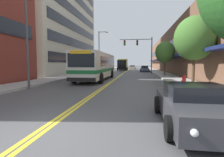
{
  "coord_description": "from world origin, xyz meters",
  "views": [
    {
      "loc": [
        2.62,
        -4.24,
        1.88
      ],
      "look_at": [
        -0.68,
        18.59,
        -0.11
      ],
      "focal_mm": 28.0,
      "sensor_mm": 36.0,
      "label": 1
    }
  ],
  "objects_px": {
    "car_silver_parked_left_near": "(101,70)",
    "box_truck": "(123,64)",
    "car_champagne_moving_lead": "(132,67)",
    "street_tree_right_far": "(165,52)",
    "city_bus": "(97,65)",
    "car_dark_grey_parked_right_foreground": "(196,106)",
    "street_tree_right_mid": "(195,38)",
    "fire_hydrant": "(184,81)",
    "traffic_signal_mast": "(141,48)",
    "street_lamp_left_far": "(100,49)",
    "street_lamp_left_near": "(29,13)",
    "car_slate_blue_parked_right_mid": "(145,69)"
  },
  "relations": [
    {
      "from": "car_silver_parked_left_near",
      "to": "box_truck",
      "type": "height_order",
      "value": "box_truck"
    },
    {
      "from": "car_champagne_moving_lead",
      "to": "street_tree_right_far",
      "type": "xyz_separation_m",
      "value": [
        5.62,
        -34.79,
        2.92
      ]
    },
    {
      "from": "box_truck",
      "to": "street_tree_right_far",
      "type": "height_order",
      "value": "street_tree_right_far"
    },
    {
      "from": "city_bus",
      "to": "box_truck",
      "type": "distance_m",
      "value": 28.66
    },
    {
      "from": "car_dark_grey_parked_right_foreground",
      "to": "street_tree_right_mid",
      "type": "height_order",
      "value": "street_tree_right_mid"
    },
    {
      "from": "fire_hydrant",
      "to": "traffic_signal_mast",
      "type": "bearing_deg",
      "value": 97.86
    },
    {
      "from": "car_champagne_moving_lead",
      "to": "street_lamp_left_far",
      "type": "bearing_deg",
      "value": -103.46
    },
    {
      "from": "car_champagne_moving_lead",
      "to": "box_truck",
      "type": "xyz_separation_m",
      "value": [
        -2.33,
        -12.38,
        1.03
      ]
    },
    {
      "from": "traffic_signal_mast",
      "to": "street_tree_right_mid",
      "type": "distance_m",
      "value": 18.07
    },
    {
      "from": "city_bus",
      "to": "box_truck",
      "type": "bearing_deg",
      "value": 88.7
    },
    {
      "from": "street_lamp_left_far",
      "to": "street_lamp_left_near",
      "type": "bearing_deg",
      "value": -90.11
    },
    {
      "from": "car_dark_grey_parked_right_foreground",
      "to": "box_truck",
      "type": "height_order",
      "value": "box_truck"
    },
    {
      "from": "city_bus",
      "to": "car_dark_grey_parked_right_foreground",
      "type": "bearing_deg",
      "value": -65.89
    },
    {
      "from": "car_dark_grey_parked_right_foreground",
      "to": "street_tree_right_far",
      "type": "xyz_separation_m",
      "value": [
        2.14,
        20.66,
        2.92
      ]
    },
    {
      "from": "box_truck",
      "to": "street_tree_right_mid",
      "type": "xyz_separation_m",
      "value": [
        8.58,
        -33.43,
        2.3
      ]
    },
    {
      "from": "car_silver_parked_left_near",
      "to": "box_truck",
      "type": "bearing_deg",
      "value": 78.81
    },
    {
      "from": "car_champagne_moving_lead",
      "to": "box_truck",
      "type": "relative_size",
      "value": 0.72
    },
    {
      "from": "car_dark_grey_parked_right_foreground",
      "to": "car_champagne_moving_lead",
      "type": "bearing_deg",
      "value": 93.59
    },
    {
      "from": "box_truck",
      "to": "car_dark_grey_parked_right_foreground",
      "type": "bearing_deg",
      "value": -82.33
    },
    {
      "from": "car_slate_blue_parked_right_mid",
      "to": "street_lamp_left_near",
      "type": "relative_size",
      "value": 0.51
    },
    {
      "from": "car_slate_blue_parked_right_mid",
      "to": "fire_hydrant",
      "type": "distance_m",
      "value": 27.76
    },
    {
      "from": "box_truck",
      "to": "car_champagne_moving_lead",
      "type": "bearing_deg",
      "value": 79.36
    },
    {
      "from": "street_lamp_left_near",
      "to": "street_lamp_left_far",
      "type": "relative_size",
      "value": 1.11
    },
    {
      "from": "city_bus",
      "to": "fire_hydrant",
      "type": "height_order",
      "value": "city_bus"
    },
    {
      "from": "car_silver_parked_left_near",
      "to": "city_bus",
      "type": "bearing_deg",
      "value": -79.84
    },
    {
      "from": "traffic_signal_mast",
      "to": "street_lamp_left_far",
      "type": "relative_size",
      "value": 0.78
    },
    {
      "from": "car_silver_parked_left_near",
      "to": "street_tree_right_far",
      "type": "height_order",
      "value": "street_tree_right_far"
    },
    {
      "from": "car_dark_grey_parked_right_foreground",
      "to": "street_lamp_left_near",
      "type": "bearing_deg",
      "value": 146.59
    },
    {
      "from": "car_dark_grey_parked_right_foreground",
      "to": "fire_hydrant",
      "type": "xyz_separation_m",
      "value": [
        1.53,
        7.5,
        0.03
      ]
    },
    {
      "from": "car_champagne_moving_lead",
      "to": "car_slate_blue_parked_right_mid",
      "type": "bearing_deg",
      "value": -80.58
    },
    {
      "from": "traffic_signal_mast",
      "to": "street_lamp_left_far",
      "type": "xyz_separation_m",
      "value": [
        -8.27,
        3.17,
        0.27
      ]
    },
    {
      "from": "street_tree_right_far",
      "to": "car_silver_parked_left_near",
      "type": "bearing_deg",
      "value": 147.23
    },
    {
      "from": "street_tree_right_mid",
      "to": "car_dark_grey_parked_right_foreground",
      "type": "bearing_deg",
      "value": -106.07
    },
    {
      "from": "car_silver_parked_left_near",
      "to": "car_dark_grey_parked_right_foreground",
      "type": "bearing_deg",
      "value": -72.32
    },
    {
      "from": "city_bus",
      "to": "street_tree_right_far",
      "type": "relative_size",
      "value": 2.39
    },
    {
      "from": "city_bus",
      "to": "street_lamp_left_far",
      "type": "distance_m",
      "value": 16.62
    },
    {
      "from": "box_truck",
      "to": "street_lamp_left_far",
      "type": "distance_m",
      "value": 13.59
    },
    {
      "from": "car_silver_parked_left_near",
      "to": "street_tree_right_mid",
      "type": "relative_size",
      "value": 0.76
    },
    {
      "from": "car_slate_blue_parked_right_mid",
      "to": "car_champagne_moving_lead",
      "type": "relative_size",
      "value": 1.01
    },
    {
      "from": "box_truck",
      "to": "street_lamp_left_near",
      "type": "distance_m",
      "value": 37.18
    },
    {
      "from": "street_lamp_left_far",
      "to": "fire_hydrant",
      "type": "xyz_separation_m",
      "value": [
        11.0,
        -22.92,
        -4.37
      ]
    },
    {
      "from": "street_tree_right_mid",
      "to": "fire_hydrant",
      "type": "relative_size",
      "value": 6.26
    },
    {
      "from": "city_bus",
      "to": "car_dark_grey_parked_right_foreground",
      "type": "xyz_separation_m",
      "value": [
        6.45,
        -14.42,
        -1.12
      ]
    },
    {
      "from": "city_bus",
      "to": "street_lamp_left_far",
      "type": "xyz_separation_m",
      "value": [
        -3.02,
        16.01,
        3.28
      ]
    },
    {
      "from": "street_tree_right_mid",
      "to": "car_slate_blue_parked_right_mid",
      "type": "bearing_deg",
      "value": 96.47
    },
    {
      "from": "car_dark_grey_parked_right_foreground",
      "to": "street_lamp_left_far",
      "type": "height_order",
      "value": "street_lamp_left_far"
    },
    {
      "from": "car_dark_grey_parked_right_foreground",
      "to": "street_lamp_left_far",
      "type": "xyz_separation_m",
      "value": [
        -9.47,
        30.43,
        4.4
      ]
    },
    {
      "from": "street_lamp_left_far",
      "to": "fire_hydrant",
      "type": "distance_m",
      "value": 25.8
    },
    {
      "from": "car_silver_parked_left_near",
      "to": "fire_hydrant",
      "type": "xyz_separation_m",
      "value": [
        10.36,
        -20.23,
        -0.04
      ]
    },
    {
      "from": "car_slate_blue_parked_right_mid",
      "to": "box_truck",
      "type": "relative_size",
      "value": 0.73
    }
  ]
}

